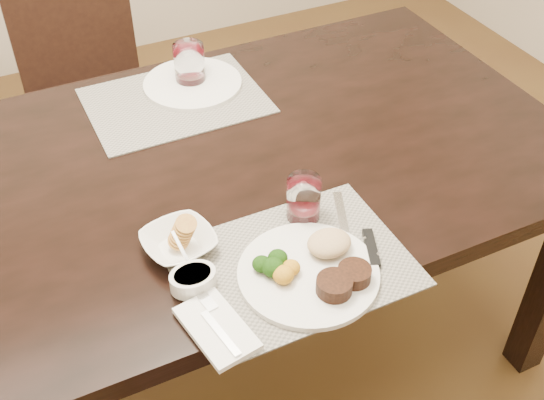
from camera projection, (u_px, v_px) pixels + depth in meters
name	position (u px, v px, depth m)	size (l,w,h in m)	color
ground_plane	(193.00, 365.00, 2.08)	(4.50, 4.50, 0.00)	#4B2F18
dining_table	(171.00, 201.00, 1.64)	(2.00, 1.00, 0.75)	black
chair_far	(87.00, 78.00, 2.38)	(0.42, 0.42, 0.90)	black
placemat_near	(293.00, 265.00, 1.37)	(0.46, 0.34, 0.00)	slate
placemat_far	(175.00, 101.00, 1.82)	(0.46, 0.34, 0.00)	slate
dinner_plate	(315.00, 269.00, 1.34)	(0.28, 0.28, 0.05)	silver
napkin_fork	(217.00, 328.00, 1.24)	(0.12, 0.18, 0.02)	white
steak_knife	(364.00, 240.00, 1.41)	(0.07, 0.24, 0.01)	white
cracker_bowl	(179.00, 242.00, 1.39)	(0.16, 0.16, 0.06)	silver
sauce_ramekin	(193.00, 279.00, 1.31)	(0.09, 0.14, 0.07)	silver
wine_glass_near	(304.00, 200.00, 1.45)	(0.07, 0.07, 0.10)	white
far_plate	(193.00, 83.00, 1.87)	(0.27, 0.27, 0.01)	silver
wine_glass_far	(190.00, 66.00, 1.85)	(0.08, 0.08, 0.12)	white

